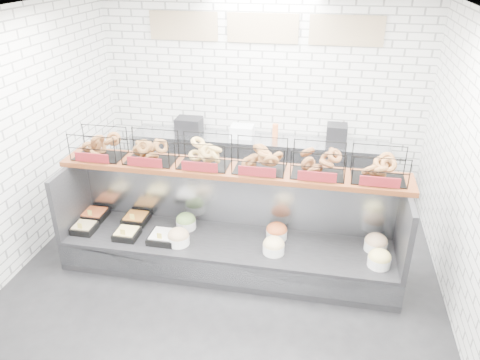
# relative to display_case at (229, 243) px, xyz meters

# --- Properties ---
(ground) EXTENTS (5.50, 5.50, 0.00)m
(ground) POSITION_rel_display_case_xyz_m (0.00, -0.34, -0.33)
(ground) COLOR black
(ground) RESTS_ON ground
(room_shell) EXTENTS (5.02, 5.51, 3.01)m
(room_shell) POSITION_rel_display_case_xyz_m (0.00, 0.26, 1.73)
(room_shell) COLOR white
(room_shell) RESTS_ON ground
(display_case) EXTENTS (4.00, 0.90, 1.20)m
(display_case) POSITION_rel_display_case_xyz_m (0.00, 0.00, 0.00)
(display_case) COLOR black
(display_case) RESTS_ON ground
(bagel_shelf) EXTENTS (4.10, 0.50, 0.40)m
(bagel_shelf) POSITION_rel_display_case_xyz_m (0.00, 0.17, 1.06)
(bagel_shelf) COLOR #4E2310
(bagel_shelf) RESTS_ON display_case
(prep_counter) EXTENTS (4.00, 0.60, 1.20)m
(prep_counter) POSITION_rel_display_case_xyz_m (-0.00, 2.09, 0.14)
(prep_counter) COLOR #93969B
(prep_counter) RESTS_ON ground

